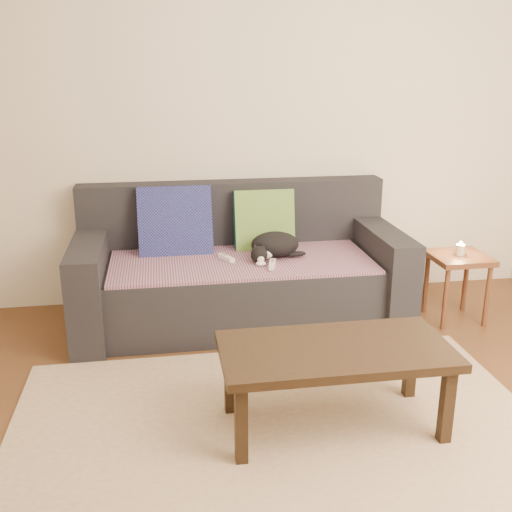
# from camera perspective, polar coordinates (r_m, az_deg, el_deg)

# --- Properties ---
(ground) EXTENTS (4.50, 4.50, 0.00)m
(ground) POSITION_cam_1_polar(r_m,az_deg,el_deg) (2.73, 3.20, -18.98)
(ground) COLOR brown
(ground) RESTS_ON ground
(back_wall) EXTENTS (4.50, 0.04, 2.60)m
(back_wall) POSITION_cam_1_polar(r_m,az_deg,el_deg) (4.17, -2.51, 13.19)
(back_wall) COLOR beige
(back_wall) RESTS_ON ground
(sofa) EXTENTS (2.10, 0.94, 0.87)m
(sofa) POSITION_cam_1_polar(r_m,az_deg,el_deg) (3.96, -1.58, -1.74)
(sofa) COLOR #232328
(sofa) RESTS_ON ground
(throw_blanket) EXTENTS (1.66, 0.74, 0.02)m
(throw_blanket) POSITION_cam_1_polar(r_m,az_deg,el_deg) (3.84, -1.41, -0.49)
(throw_blanket) COLOR #4B2C53
(throw_blanket) RESTS_ON sofa
(cushion_navy) EXTENTS (0.48, 0.25, 0.50)m
(cushion_navy) POSITION_cam_1_polar(r_m,az_deg,el_deg) (4.00, -7.71, 3.10)
(cushion_navy) COLOR #150F44
(cushion_navy) RESTS_ON throw_blanket
(cushion_green) EXTENTS (0.40, 0.18, 0.42)m
(cushion_green) POSITION_cam_1_polar(r_m,az_deg,el_deg) (4.06, 0.76, 3.47)
(cushion_green) COLOR #0C4F48
(cushion_green) RESTS_ON throw_blanket
(cat) EXTENTS (0.38, 0.32, 0.16)m
(cat) POSITION_cam_1_polar(r_m,az_deg,el_deg) (3.86, 1.70, 1.01)
(cat) COLOR black
(cat) RESTS_ON throw_blanket
(wii_remote_a) EXTENTS (0.10, 0.15, 0.03)m
(wii_remote_a) POSITION_cam_1_polar(r_m,az_deg,el_deg) (3.82, -2.86, -0.20)
(wii_remote_a) COLOR white
(wii_remote_a) RESTS_ON throw_blanket
(wii_remote_b) EXTENTS (0.07, 0.15, 0.03)m
(wii_remote_b) POSITION_cam_1_polar(r_m,az_deg,el_deg) (3.69, 1.56, -0.81)
(wii_remote_b) COLOR white
(wii_remote_b) RESTS_ON throw_blanket
(side_table) EXTENTS (0.36, 0.36, 0.45)m
(side_table) POSITION_cam_1_polar(r_m,az_deg,el_deg) (4.14, 18.71, -0.95)
(side_table) COLOR brown
(side_table) RESTS_ON ground
(candle) EXTENTS (0.06, 0.06, 0.09)m
(candle) POSITION_cam_1_polar(r_m,az_deg,el_deg) (4.10, 18.87, 0.59)
(candle) COLOR beige
(candle) RESTS_ON side_table
(rug) EXTENTS (2.50, 1.80, 0.01)m
(rug) POSITION_cam_1_polar(r_m,az_deg,el_deg) (2.84, 2.52, -17.11)
(rug) COLOR tan
(rug) RESTS_ON ground
(coffee_table) EXTENTS (1.05, 0.52, 0.42)m
(coffee_table) POSITION_cam_1_polar(r_m,az_deg,el_deg) (2.77, 7.56, -9.53)
(coffee_table) COLOR black
(coffee_table) RESTS_ON rug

